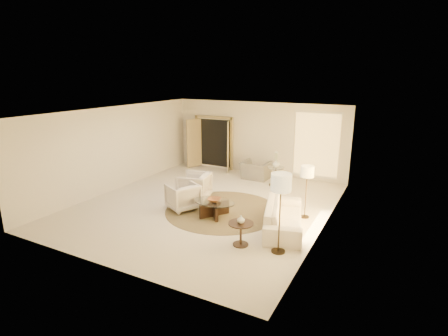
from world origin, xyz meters
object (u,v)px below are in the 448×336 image
at_px(bowl, 214,200).
at_px(armchair_left, 194,185).
at_px(armchair_right, 183,195).
at_px(accent_chair, 256,167).
at_px(coffee_table, 214,207).
at_px(floor_lamp_far, 281,186).
at_px(end_vase, 241,219).
at_px(side_table, 276,175).
at_px(side_vase, 276,164).
at_px(end_table, 241,230).
at_px(floor_lamp_near, 307,174).
at_px(sofa, 284,216).

bearing_deg(bowl, armchair_left, 143.26).
bearing_deg(armchair_right, accent_chair, -161.15).
distance_m(coffee_table, floor_lamp_far, 2.80).
bearing_deg(end_vase, accent_chair, 109.01).
distance_m(side_table, side_vase, 0.40).
bearing_deg(end_table, coffee_table, 138.73).
distance_m(coffee_table, floor_lamp_near, 2.67).
bearing_deg(coffee_table, end_table, -41.27).
distance_m(armchair_left, floor_lamp_far, 4.17).
bearing_deg(sofa, armchair_left, 59.51).
height_order(sofa, floor_lamp_near, floor_lamp_near).
height_order(coffee_table, end_table, end_table).
xyz_separation_m(accent_chair, side_vase, (0.94, -0.44, 0.36)).
xyz_separation_m(armchair_right, bowl, (1.08, -0.06, 0.06)).
relative_size(accent_chair, end_vase, 5.48).
bearing_deg(side_vase, floor_lamp_near, -54.25).
relative_size(sofa, end_table, 3.92).
bearing_deg(side_vase, sofa, -67.20).
distance_m(sofa, armchair_left, 3.30).
distance_m(sofa, end_table, 1.44).
distance_m(floor_lamp_far, bowl, 2.71).
relative_size(accent_chair, end_table, 1.73).
height_order(floor_lamp_far, side_vase, floor_lamp_far).
distance_m(end_table, floor_lamp_near, 2.60).
bearing_deg(side_vase, coffee_table, -99.24).
xyz_separation_m(floor_lamp_near, side_vase, (-1.68, 2.33, -0.45)).
bearing_deg(end_table, accent_chair, 109.01).
bearing_deg(accent_chair, sofa, 122.93).
distance_m(armchair_left, accent_chair, 3.06).
relative_size(end_table, side_vase, 2.13).
bearing_deg(side_vase, armchair_left, -125.79).
bearing_deg(bowl, accent_chair, 95.65).
height_order(armchair_left, end_vase, armchair_left).
bearing_deg(armchair_left, bowl, 41.96).
distance_m(armchair_right, floor_lamp_near, 3.57).
xyz_separation_m(floor_lamp_far, end_vase, (-0.88, -0.09, -0.90)).
height_order(accent_chair, side_vase, side_vase).
relative_size(end_table, bowl, 1.56).
bearing_deg(coffee_table, accent_chair, 95.65).
bearing_deg(sofa, side_table, 6.52).
distance_m(side_table, end_vase, 4.70).
height_order(sofa, floor_lamp_far, floor_lamp_far).
xyz_separation_m(coffee_table, side_table, (0.56, 3.43, 0.13)).
bearing_deg(sofa, bowl, 77.24).
relative_size(coffee_table, side_table, 1.85).
height_order(sofa, side_table, same).
height_order(sofa, armchair_left, armchair_left).
relative_size(accent_chair, side_table, 1.52).
xyz_separation_m(floor_lamp_near, end_vase, (-0.88, -2.29, -0.61)).
bearing_deg(coffee_table, bowl, -45.00).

